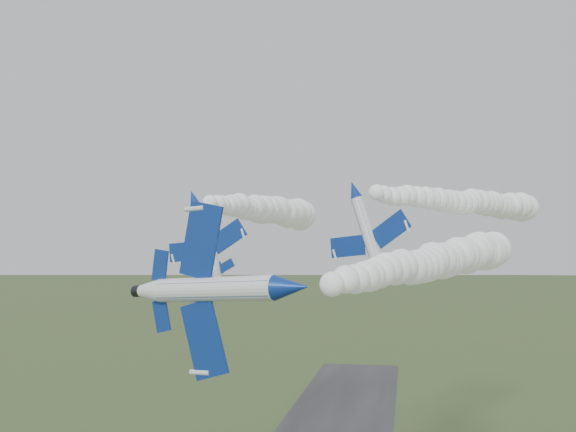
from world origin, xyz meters
name	(u,v)px	position (x,y,z in m)	size (l,w,h in m)	color
jet_lead	(291,287)	(8.02, -11.57, 34.51)	(7.24, 13.86, 11.72)	white
smoke_trail_jet_lead	(439,260)	(18.52, 18.80, 35.84)	(4.96, 56.59, 4.96)	white
jet_pair_left	(193,198)	(-8.28, 16.96, 42.68)	(9.02, 11.30, 3.67)	white
smoke_trail_jet_pair_left	(266,210)	(-6.25, 45.67, 43.18)	(5.47, 53.00, 5.47)	white
jet_pair_right	(353,190)	(9.62, 16.81, 43.33)	(9.04, 10.91, 3.77)	white
smoke_trail_jet_pair_right	(469,202)	(24.22, 46.39, 44.04)	(4.66, 60.43, 4.66)	white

